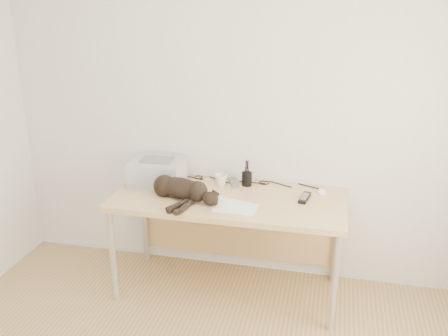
% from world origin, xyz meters
% --- Properties ---
extents(wall_back, '(3.50, 0.00, 3.50)m').
position_xyz_m(wall_back, '(0.00, 1.75, 1.30)').
color(wall_back, white).
rests_on(wall_back, floor).
extents(desk, '(1.60, 0.70, 0.74)m').
position_xyz_m(desk, '(0.00, 1.48, 0.61)').
color(desk, tan).
rests_on(desk, floor).
extents(printer, '(0.39, 0.34, 0.18)m').
position_xyz_m(printer, '(-0.57, 1.55, 0.83)').
color(printer, '#B6B6BB').
rests_on(printer, desk).
extents(papers, '(0.34, 0.26, 0.01)m').
position_xyz_m(papers, '(0.07, 1.24, 0.74)').
color(papers, white).
rests_on(papers, desk).
extents(cat, '(0.66, 0.43, 0.16)m').
position_xyz_m(cat, '(-0.32, 1.30, 0.81)').
color(cat, black).
rests_on(cat, desk).
extents(mug, '(0.13, 0.13, 0.09)m').
position_xyz_m(mug, '(-0.10, 1.59, 0.78)').
color(mug, white).
rests_on(mug, desk).
extents(pen_cup, '(0.07, 0.07, 0.19)m').
position_xyz_m(pen_cup, '(0.08, 1.64, 0.79)').
color(pen_cup, black).
rests_on(pen_cup, desk).
extents(remote_grey, '(0.11, 0.18, 0.02)m').
position_xyz_m(remote_grey, '(-0.02, 1.64, 0.75)').
color(remote_grey, slate).
rests_on(remote_grey, desk).
extents(remote_black, '(0.08, 0.19, 0.02)m').
position_xyz_m(remote_black, '(0.51, 1.48, 0.75)').
color(remote_black, black).
rests_on(remote_black, desk).
extents(mouse, '(0.08, 0.12, 0.04)m').
position_xyz_m(mouse, '(0.62, 1.62, 0.76)').
color(mouse, white).
rests_on(mouse, desk).
extents(cable_tangle, '(1.36, 0.08, 0.01)m').
position_xyz_m(cable_tangle, '(0.00, 1.70, 0.75)').
color(cable_tangle, black).
rests_on(cable_tangle, desk).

